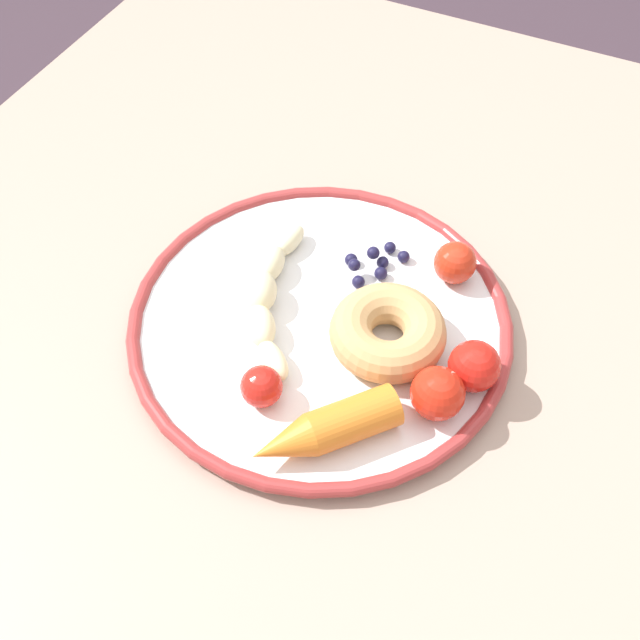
# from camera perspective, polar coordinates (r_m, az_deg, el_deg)

# --- Properties ---
(ground_plane) EXTENTS (6.00, 6.00, 0.00)m
(ground_plane) POSITION_cam_1_polar(r_m,az_deg,el_deg) (1.37, 2.52, -19.02)
(ground_plane) COLOR #3E2E39
(dining_table) EXTENTS (1.00, 0.95, 0.75)m
(dining_table) POSITION_cam_1_polar(r_m,az_deg,el_deg) (0.78, 4.20, -3.02)
(dining_table) COLOR tan
(dining_table) RESTS_ON ground_plane
(plate) EXTENTS (0.33, 0.33, 0.02)m
(plate) POSITION_cam_1_polar(r_m,az_deg,el_deg) (0.68, -0.00, -0.15)
(plate) COLOR white
(plate) RESTS_ON dining_table
(banana) EXTENTS (0.09, 0.17, 0.03)m
(banana) POSITION_cam_1_polar(r_m,az_deg,el_deg) (0.68, -3.82, 1.89)
(banana) COLOR beige
(banana) RESTS_ON plate
(carrot_orange) EXTENTS (0.10, 0.11, 0.03)m
(carrot_orange) POSITION_cam_1_polar(r_m,az_deg,el_deg) (0.60, 0.36, -7.99)
(carrot_orange) COLOR orange
(carrot_orange) RESTS_ON plate
(donut) EXTENTS (0.11, 0.11, 0.04)m
(donut) POSITION_cam_1_polar(r_m,az_deg,el_deg) (0.65, 4.95, -0.89)
(donut) COLOR tan
(donut) RESTS_ON plate
(blueberry_pile) EXTENTS (0.05, 0.06, 0.02)m
(blueberry_pile) POSITION_cam_1_polar(r_m,az_deg,el_deg) (0.71, 3.92, 4.21)
(blueberry_pile) COLOR #191638
(blueberry_pile) RESTS_ON plate
(tomato_near) EXTENTS (0.04, 0.04, 0.04)m
(tomato_near) POSITION_cam_1_polar(r_m,az_deg,el_deg) (0.61, 8.55, -5.31)
(tomato_near) COLOR red
(tomato_near) RESTS_ON plate
(tomato_mid) EXTENTS (0.04, 0.04, 0.04)m
(tomato_mid) POSITION_cam_1_polar(r_m,az_deg,el_deg) (0.71, 9.80, 4.13)
(tomato_mid) COLOR red
(tomato_mid) RESTS_ON plate
(tomato_far) EXTENTS (0.04, 0.04, 0.04)m
(tomato_far) POSITION_cam_1_polar(r_m,az_deg,el_deg) (0.63, 11.16, -3.31)
(tomato_far) COLOR red
(tomato_far) RESTS_ON plate
(tomato_extra) EXTENTS (0.03, 0.03, 0.03)m
(tomato_extra) POSITION_cam_1_polar(r_m,az_deg,el_deg) (0.62, -4.28, -4.85)
(tomato_extra) COLOR red
(tomato_extra) RESTS_ON plate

